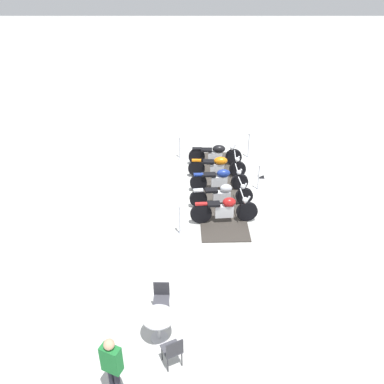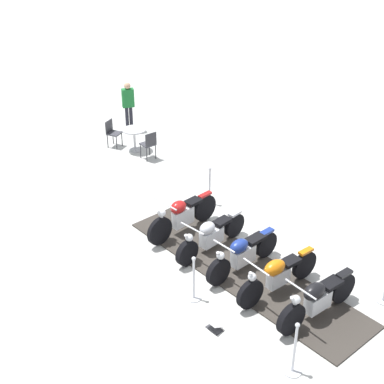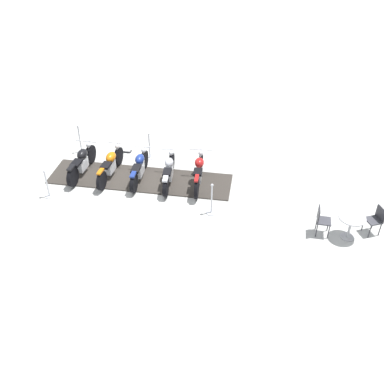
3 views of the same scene
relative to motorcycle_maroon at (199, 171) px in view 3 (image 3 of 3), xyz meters
The scene contains 15 objects.
ground_plane 2.14m from the motorcycle_maroon, 92.37° to the left, with size 80.00×80.00×0.00m, color silver.
display_platform 2.13m from the motorcycle_maroon, 92.37° to the left, with size 6.35×1.57×0.04m, color #38332D.
motorcycle_maroon is the anchor object (origin of this frame).
motorcycle_chrome 1.04m from the motorcycle_maroon, 91.68° to the left, with size 2.26×0.71×0.91m.
motorcycle_navy 2.07m from the motorcycle_maroon, 91.59° to the left, with size 2.19×0.62×0.94m.
motorcycle_copper 3.11m from the motorcycle_maroon, 91.30° to the left, with size 2.29×0.73×0.97m.
motorcycle_black 4.15m from the motorcycle_maroon, 91.48° to the left, with size 2.22×0.77×0.99m.
stanchion_right_mid 2.53m from the motorcycle_maroon, 56.70° to the left, with size 0.32×0.32×1.07m.
stanchion_right_rear 4.99m from the motorcycle_maroon, 74.66° to the left, with size 0.35×0.35×1.15m.
stanchion_left_front 1.64m from the motorcycle_maroon, 156.01° to the right, with size 0.33×0.33×1.10m.
stanchion_left_rear 5.01m from the motorcycle_maroon, 108.92° to the left, with size 0.31×0.31×1.03m.
info_placard 3.55m from the motorcycle_maroon, 61.58° to the left, with size 0.27×0.33×0.22m.
cafe_table 5.13m from the motorcycle_maroon, 111.52° to the right, with size 0.77×0.77×0.74m.
cafe_chair_near_table 5.71m from the motorcycle_maroon, 105.45° to the right, with size 0.53×0.53×0.88m.
cafe_chair_across_table 4.37m from the motorcycle_maroon, 115.29° to the right, with size 0.41×0.41×0.92m.
Camera 3 is at (-12.31, -4.20, 8.64)m, focal length 41.48 mm.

